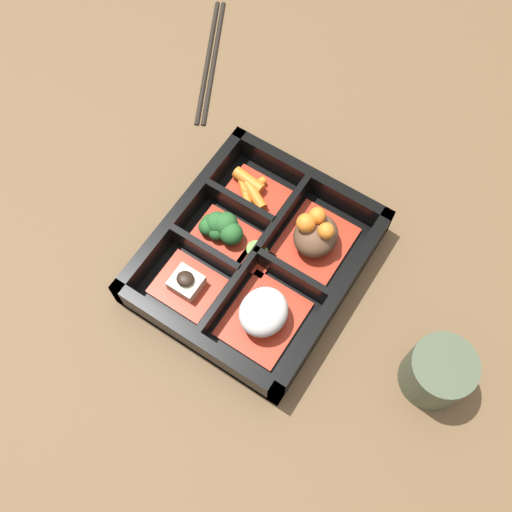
{
  "coord_description": "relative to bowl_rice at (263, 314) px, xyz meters",
  "views": [
    {
      "loc": [
        0.24,
        0.16,
        0.67
      ],
      "look_at": [
        0.0,
        0.0,
        0.03
      ],
      "focal_mm": 42.0,
      "sensor_mm": 36.0,
      "label": 1
    }
  ],
  "objects": [
    {
      "name": "bowl_pickles",
      "position": [
        -0.06,
        -0.05,
        -0.02
      ],
      "size": [
        0.04,
        0.04,
        0.01
      ],
      "color": "#B22D19",
      "rests_on": "bento_base"
    },
    {
      "name": "ground_plane",
      "position": [
        -0.06,
        -0.05,
        -0.03
      ],
      "size": [
        3.0,
        3.0,
        0.0
      ],
      "primitive_type": "plane",
      "color": "brown"
    },
    {
      "name": "bento_base",
      "position": [
        -0.06,
        -0.05,
        -0.03
      ],
      "size": [
        0.26,
        0.23,
        0.01
      ],
      "color": "black",
      "rests_on": "ground_plane"
    },
    {
      "name": "tea_cup",
      "position": [
        -0.05,
        0.19,
        0.0
      ],
      "size": [
        0.07,
        0.07,
        0.07
      ],
      "color": "#424C38",
      "rests_on": "ground_plane"
    },
    {
      "name": "bowl_stew",
      "position": [
        -0.12,
        -0.0,
        0.0
      ],
      "size": [
        0.1,
        0.08,
        0.06
      ],
      "color": "#B22D19",
      "rests_on": "bento_base"
    },
    {
      "name": "bowl_rice",
      "position": [
        0.0,
        0.0,
        0.0
      ],
      "size": [
        0.1,
        0.08,
        0.05
      ],
      "color": "#B22D19",
      "rests_on": "bento_base"
    },
    {
      "name": "chopsticks",
      "position": [
        -0.29,
        -0.28,
        -0.03
      ],
      "size": [
        0.21,
        0.12,
        0.01
      ],
      "color": "black",
      "rests_on": "ground_plane"
    },
    {
      "name": "bowl_carrots",
      "position": [
        -0.14,
        -0.1,
        -0.01
      ],
      "size": [
        0.05,
        0.08,
        0.02
      ],
      "color": "#B22D19",
      "rests_on": "bento_base"
    },
    {
      "name": "bento_rim",
      "position": [
        -0.06,
        -0.05,
        -0.01
      ],
      "size": [
        0.26,
        0.23,
        0.05
      ],
      "color": "black",
      "rests_on": "ground_plane"
    },
    {
      "name": "bowl_tofu",
      "position": [
        0.01,
        -0.1,
        -0.01
      ],
      "size": [
        0.07,
        0.08,
        0.03
      ],
      "color": "#B22D19",
      "rests_on": "bento_base"
    },
    {
      "name": "bowl_greens",
      "position": [
        -0.07,
        -0.1,
        -0.01
      ],
      "size": [
        0.05,
        0.08,
        0.04
      ],
      "color": "#B22D19",
      "rests_on": "bento_base"
    }
  ]
}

